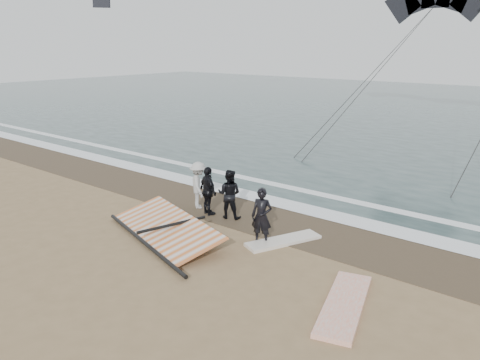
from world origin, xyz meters
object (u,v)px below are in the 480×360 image
Objects in this scene: man_main at (262,216)px; board_cream at (283,241)px; board_white at (344,304)px; sail_rig at (167,228)px.

board_cream is (0.43, 0.43, -0.74)m from man_main.
man_main is 0.73× the size of board_cream.
board_cream is (-2.81, 1.95, -0.01)m from board_white.
man_main is at bearing -111.02° from board_cream.
man_main is 2.78m from sail_rig.
board_cream is at bearing 29.61° from sail_rig.
board_cream is at bearing 27.42° from man_main.
sail_rig reaches higher than board_cream.
man_main is at bearing 26.19° from sail_rig.
sail_rig is (-2.44, -1.20, -0.59)m from man_main.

